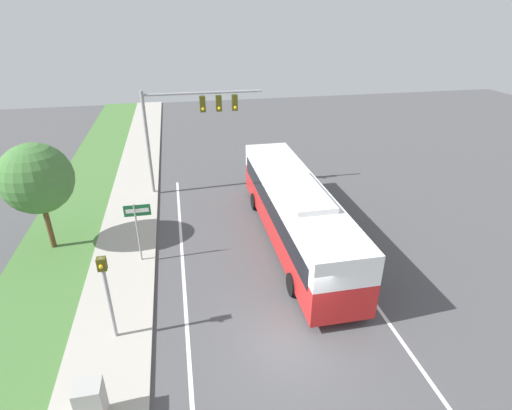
% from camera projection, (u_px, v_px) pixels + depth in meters
% --- Properties ---
extents(ground_plane, '(80.00, 80.00, 0.00)m').
position_uv_depth(ground_plane, '(296.00, 345.00, 13.54)').
color(ground_plane, '#4C4C4F').
extents(sidewalk, '(2.80, 80.00, 0.12)m').
position_uv_depth(sidewalk, '(105.00, 373.00, 12.41)').
color(sidewalk, '#ADA89E').
rests_on(sidewalk, ground_plane).
extents(lane_divider_near, '(0.14, 30.00, 0.01)m').
position_uv_depth(lane_divider_near, '(189.00, 362.00, 12.90)').
color(lane_divider_near, silver).
rests_on(lane_divider_near, ground_plane).
extents(lane_divider_far, '(0.14, 30.00, 0.01)m').
position_uv_depth(lane_divider_far, '(393.00, 329.00, 14.18)').
color(lane_divider_far, silver).
rests_on(lane_divider_far, ground_plane).
extents(bus, '(2.59, 12.38, 3.26)m').
position_uv_depth(bus, '(294.00, 209.00, 18.72)').
color(bus, red).
rests_on(bus, ground_plane).
extents(signal_gantry, '(6.87, 0.41, 6.19)m').
position_uv_depth(signal_gantry, '(188.00, 118.00, 22.95)').
color(signal_gantry, '#939399').
rests_on(signal_gantry, ground_plane).
extents(pedestrian_signal, '(0.28, 0.34, 3.32)m').
position_uv_depth(pedestrian_signal, '(106.00, 286.00, 12.83)').
color(pedestrian_signal, '#939399').
rests_on(pedestrian_signal, ground_plane).
extents(street_sign, '(1.11, 0.08, 2.89)m').
position_uv_depth(street_sign, '(138.00, 222.00, 17.08)').
color(street_sign, '#939399').
rests_on(street_sign, ground_plane).
extents(utility_cabinet, '(0.72, 0.63, 1.27)m').
position_uv_depth(utility_cabinet, '(91.00, 402.00, 10.72)').
color(utility_cabinet, '#A8A8A3').
rests_on(utility_cabinet, sidewalk).
extents(roadside_tree, '(3.12, 3.12, 5.05)m').
position_uv_depth(roadside_tree, '(36.00, 179.00, 17.38)').
color(roadside_tree, brown).
rests_on(roadside_tree, grass_verge).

